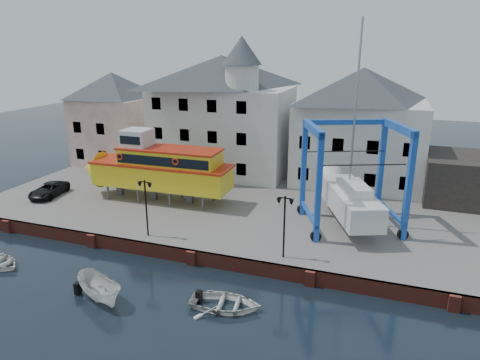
% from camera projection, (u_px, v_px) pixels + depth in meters
% --- Properties ---
extents(ground, '(140.00, 140.00, 0.00)m').
position_uv_depth(ground, '(192.00, 264.00, 28.81)').
color(ground, '#17232C').
rests_on(ground, ground).
extents(hardstanding, '(44.00, 22.00, 1.00)m').
position_uv_depth(hardstanding, '(244.00, 203.00, 38.56)').
color(hardstanding, '#605E59').
rests_on(hardstanding, ground).
extents(quay_wall, '(44.00, 0.47, 1.00)m').
position_uv_depth(quay_wall, '(192.00, 257.00, 28.75)').
color(quay_wall, maroon).
rests_on(quay_wall, ground).
extents(building_pink, '(8.00, 7.00, 10.30)m').
position_uv_depth(building_pink, '(115.00, 119.00, 48.85)').
color(building_pink, tan).
rests_on(building_pink, hardstanding).
extents(building_white_main, '(14.00, 8.30, 14.00)m').
position_uv_depth(building_white_main, '(223.00, 113.00, 44.71)').
color(building_white_main, silver).
rests_on(building_white_main, hardstanding).
extents(building_white_right, '(12.00, 8.00, 11.20)m').
position_uv_depth(building_white_right, '(360.00, 127.00, 41.11)').
color(building_white_right, silver).
rests_on(building_white_right, hardstanding).
extents(shed_dark, '(8.00, 7.00, 4.00)m').
position_uv_depth(shed_dark, '(473.00, 179.00, 37.23)').
color(shed_dark, black).
rests_on(shed_dark, hardstanding).
extents(lamp_post_left, '(1.12, 0.32, 4.20)m').
position_uv_depth(lamp_post_left, '(145.00, 194.00, 29.90)').
color(lamp_post_left, black).
rests_on(lamp_post_left, hardstanding).
extents(lamp_post_right, '(1.12, 0.32, 4.20)m').
position_uv_depth(lamp_post_right, '(285.00, 211.00, 26.75)').
color(lamp_post_right, black).
rests_on(lamp_post_right, hardstanding).
extents(tour_boat, '(14.33, 3.68, 6.21)m').
position_uv_depth(tour_boat, '(153.00, 167.00, 37.35)').
color(tour_boat, '#59595E').
rests_on(tour_boat, hardstanding).
extents(travel_lift, '(8.51, 10.12, 14.96)m').
position_uv_depth(travel_lift, '(347.00, 191.00, 32.64)').
color(travel_lift, '#0E4FA9').
rests_on(travel_lift, hardstanding).
extents(van, '(2.60, 4.52, 1.19)m').
position_uv_depth(van, '(49.00, 190.00, 38.83)').
color(van, black).
rests_on(van, hardstanding).
extents(motorboat_a, '(4.26, 3.10, 1.55)m').
position_uv_depth(motorboat_a, '(101.00, 299.00, 24.84)').
color(motorboat_a, silver).
rests_on(motorboat_a, ground).
extents(motorboat_b, '(4.46, 3.45, 0.85)m').
position_uv_depth(motorboat_b, '(225.00, 308.00, 24.01)').
color(motorboat_b, silver).
rests_on(motorboat_b, ground).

